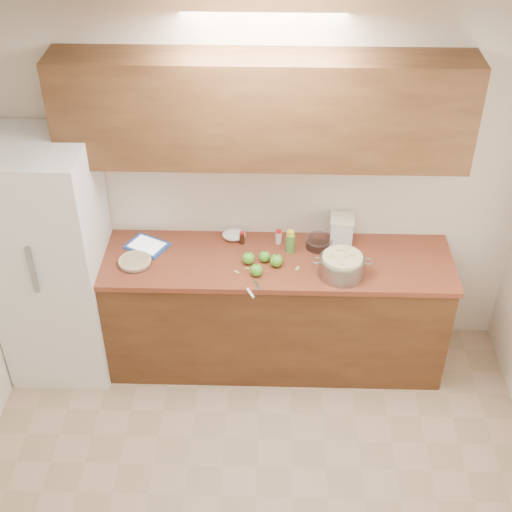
{
  "coord_description": "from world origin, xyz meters",
  "views": [
    {
      "loc": [
        0.07,
        -2.44,
        3.86
      ],
      "look_at": [
        -0.03,
        1.43,
        0.98
      ],
      "focal_mm": 50.0,
      "sensor_mm": 36.0,
      "label": 1
    }
  ],
  "objects_px": {
    "colander": "(342,266)",
    "flour_canister": "(342,230)",
    "tablet": "(147,246)",
    "pie": "(135,262)"
  },
  "relations": [
    {
      "from": "colander",
      "to": "pie",
      "type": "bearing_deg",
      "value": 176.85
    },
    {
      "from": "tablet",
      "to": "flour_canister",
      "type": "bearing_deg",
      "value": 32.28
    },
    {
      "from": "tablet",
      "to": "colander",
      "type": "bearing_deg",
      "value": 16.39
    },
    {
      "from": "colander",
      "to": "flour_canister",
      "type": "bearing_deg",
      "value": 86.69
    },
    {
      "from": "colander",
      "to": "tablet",
      "type": "relative_size",
      "value": 1.2
    },
    {
      "from": "pie",
      "to": "tablet",
      "type": "bearing_deg",
      "value": 75.65
    },
    {
      "from": "pie",
      "to": "colander",
      "type": "height_order",
      "value": "colander"
    },
    {
      "from": "pie",
      "to": "tablet",
      "type": "distance_m",
      "value": 0.21
    },
    {
      "from": "colander",
      "to": "flour_canister",
      "type": "distance_m",
      "value": 0.38
    },
    {
      "from": "flour_canister",
      "to": "colander",
      "type": "bearing_deg",
      "value": -93.31
    }
  ]
}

